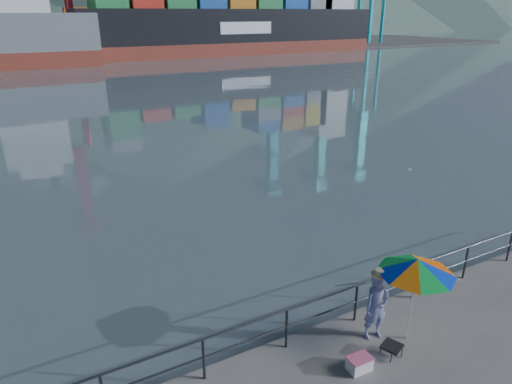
{
  "coord_description": "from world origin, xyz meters",
  "views": [
    {
      "loc": [
        -5.63,
        -5.29,
        7.1
      ],
      "look_at": [
        0.59,
        6.0,
        2.0
      ],
      "focal_mm": 32.0,
      "sensor_mm": 36.0,
      "label": 1
    }
  ],
  "objects_px": {
    "fisherman": "(376,307)",
    "beach_umbrella": "(417,266)",
    "cooler_bag": "(359,364)",
    "container_ship": "(242,19)"
  },
  "relations": [
    {
      "from": "fisherman",
      "to": "cooler_bag",
      "type": "relative_size",
      "value": 3.32
    },
    {
      "from": "fisherman",
      "to": "container_ship",
      "type": "relative_size",
      "value": 0.03
    },
    {
      "from": "fisherman",
      "to": "cooler_bag",
      "type": "bearing_deg",
      "value": -137.56
    },
    {
      "from": "fisherman",
      "to": "beach_umbrella",
      "type": "distance_m",
      "value": 1.34
    },
    {
      "from": "cooler_bag",
      "to": "container_ship",
      "type": "height_order",
      "value": "container_ship"
    },
    {
      "from": "fisherman",
      "to": "beach_umbrella",
      "type": "relative_size",
      "value": 0.79
    },
    {
      "from": "container_ship",
      "to": "cooler_bag",
      "type": "bearing_deg",
      "value": -115.59
    },
    {
      "from": "beach_umbrella",
      "to": "container_ship",
      "type": "height_order",
      "value": "container_ship"
    },
    {
      "from": "cooler_bag",
      "to": "container_ship",
      "type": "relative_size",
      "value": 0.01
    },
    {
      "from": "beach_umbrella",
      "to": "cooler_bag",
      "type": "relative_size",
      "value": 4.22
    }
  ]
}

